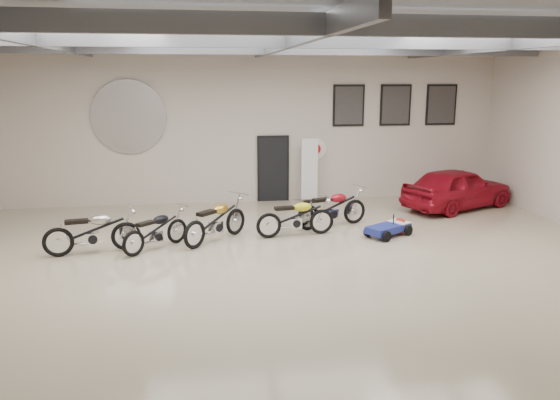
{
  "coord_description": "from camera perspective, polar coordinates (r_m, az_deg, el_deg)",
  "views": [
    {
      "loc": [
        -1.95,
        -11.53,
        4.01
      ],
      "look_at": [
        0.0,
        1.2,
        1.1
      ],
      "focal_mm": 35.0,
      "sensor_mm": 36.0,
      "label": 1
    }
  ],
  "objects": [
    {
      "name": "motorcycle_black",
      "position": [
        13.24,
        -12.86,
        -3.03
      ],
      "size": [
        1.75,
        1.71,
        0.97
      ],
      "primitive_type": null,
      "rotation": [
        0.0,
        0.0,
        0.76
      ],
      "color": "silver",
      "rests_on": "floor"
    },
    {
      "name": "motorcycle_yellow",
      "position": [
        13.98,
        1.64,
        -1.69
      ],
      "size": [
        2.09,
        0.88,
        1.06
      ],
      "primitive_type": null,
      "rotation": [
        0.0,
        0.0,
        0.13
      ],
      "color": "silver",
      "rests_on": "floor"
    },
    {
      "name": "oil_sign",
      "position": [
        18.05,
        3.69,
        5.36
      ],
      "size": [
        0.72,
        0.1,
        0.72
      ],
      "primitive_type": null,
      "color": "white",
      "rests_on": "back_wall"
    },
    {
      "name": "floor",
      "position": [
        12.36,
        0.85,
        -6.2
      ],
      "size": [
        16.0,
        12.0,
        0.01
      ],
      "primitive_type": "cube",
      "color": "tan",
      "rests_on": "ground"
    },
    {
      "name": "poster_mid",
      "position": [
        18.7,
        11.98,
        9.68
      ],
      "size": [
        1.05,
        0.08,
        1.35
      ],
      "primitive_type": null,
      "color": "black",
      "rests_on": "back_wall"
    },
    {
      "name": "ceiling_beams",
      "position": [
        11.71,
        0.93,
        16.35
      ],
      "size": [
        15.8,
        11.8,
        0.32
      ],
      "primitive_type": null,
      "color": "slate",
      "rests_on": "ceiling"
    },
    {
      "name": "go_kart",
      "position": [
        14.4,
        11.6,
        -2.54
      ],
      "size": [
        1.68,
        1.39,
        0.56
      ],
      "primitive_type": null,
      "rotation": [
        0.0,
        0.0,
        0.54
      ],
      "color": "navy",
      "rests_on": "floor"
    },
    {
      "name": "poster_left",
      "position": [
        18.2,
        7.18,
        9.77
      ],
      "size": [
        1.05,
        0.08,
        1.35
      ],
      "primitive_type": null,
      "color": "black",
      "rests_on": "back_wall"
    },
    {
      "name": "banner_stand",
      "position": [
        17.66,
        3.09,
        2.93
      ],
      "size": [
        0.57,
        0.28,
        2.02
      ],
      "primitive_type": null,
      "rotation": [
        0.0,
        0.0,
        0.11
      ],
      "color": "white",
      "rests_on": "floor"
    },
    {
      "name": "motorcycle_gold",
      "position": [
        13.61,
        -6.74,
        -2.06
      ],
      "size": [
        1.97,
        1.98,
        1.11
      ],
      "primitive_type": null,
      "rotation": [
        0.0,
        0.0,
        0.79
      ],
      "color": "silver",
      "rests_on": "floor"
    },
    {
      "name": "back_wall",
      "position": [
        17.7,
        -2.38,
        7.83
      ],
      "size": [
        16.0,
        0.02,
        5.0
      ],
      "primitive_type": "cube",
      "color": "beige",
      "rests_on": "floor"
    },
    {
      "name": "motorcycle_silver",
      "position": [
        13.31,
        -19.04,
        -3.03
      ],
      "size": [
        2.22,
        1.03,
        1.11
      ],
      "primitive_type": null,
      "rotation": [
        0.0,
        0.0,
        0.18
      ],
      "color": "silver",
      "rests_on": "floor"
    },
    {
      "name": "vintage_car",
      "position": [
        17.77,
        18.06,
        1.2
      ],
      "size": [
        2.94,
        4.1,
        1.3
      ],
      "primitive_type": "imported",
      "rotation": [
        0.0,
        0.0,
        1.99
      ],
      "color": "maroon",
      "rests_on": "floor"
    },
    {
      "name": "poster_right",
      "position": [
        19.32,
        16.49,
        9.52
      ],
      "size": [
        1.05,
        0.08,
        1.35
      ],
      "primitive_type": null,
      "color": "black",
      "rests_on": "back_wall"
    },
    {
      "name": "door",
      "position": [
        17.9,
        -0.73,
        3.21
      ],
      "size": [
        0.92,
        0.08,
        2.1
      ],
      "primitive_type": "cube",
      "color": "black",
      "rests_on": "back_wall"
    },
    {
      "name": "ceiling",
      "position": [
        11.73,
        0.93,
        17.57
      ],
      "size": [
        16.0,
        12.0,
        0.01
      ],
      "primitive_type": "cube",
      "color": "gray",
      "rests_on": "back_wall"
    },
    {
      "name": "motorcycle_red",
      "position": [
        14.9,
        5.46,
        -0.75
      ],
      "size": [
        2.21,
        1.28,
        1.1
      ],
      "primitive_type": null,
      "rotation": [
        0.0,
        0.0,
        0.31
      ],
      "color": "silver",
      "rests_on": "floor"
    },
    {
      "name": "logo_plaque",
      "position": [
        17.64,
        -15.54,
        8.34
      ],
      "size": [
        2.3,
        0.06,
        1.16
      ],
      "primitive_type": null,
      "color": "silver",
      "rests_on": "back_wall"
    }
  ]
}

